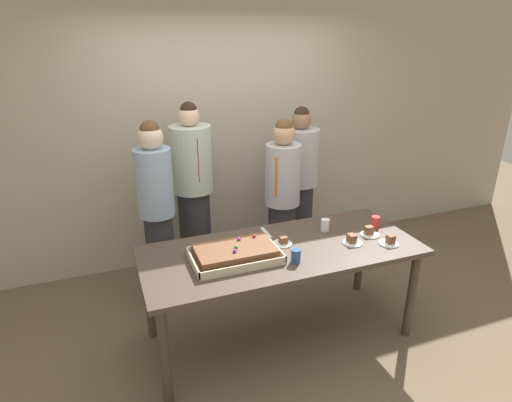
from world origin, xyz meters
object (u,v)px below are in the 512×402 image
(person_far_right_suit, at_px, (193,193))
(drink_cup_middle, at_px, (325,225))
(plated_slice_far_right, at_px, (369,232))
(sheet_cake, at_px, (235,254))
(party_table, at_px, (282,259))
(person_serving_front, at_px, (157,211))
(plated_slice_near_right, at_px, (352,241))
(plated_slice_near_left, at_px, (390,242))
(person_green_shirt_behind, at_px, (299,186))
(person_striped_tie_right, at_px, (282,201))
(drink_cup_far_end, at_px, (375,222))
(cake_server_utensil, at_px, (266,233))
(plated_slice_far_left, at_px, (283,242))
(drink_cup_nearest, at_px, (296,256))

(person_far_right_suit, bearing_deg, drink_cup_middle, 40.02)
(plated_slice_far_right, bearing_deg, sheet_cake, 179.53)
(party_table, height_order, person_serving_front, person_serving_front)
(plated_slice_near_right, bearing_deg, plated_slice_near_left, -23.55)
(person_green_shirt_behind, relative_size, person_striped_tie_right, 1.02)
(sheet_cake, distance_m, plated_slice_near_right, 0.92)
(plated_slice_near_left, relative_size, plated_slice_far_right, 1.00)
(person_serving_front, relative_size, person_far_right_suit, 0.95)
(party_table, distance_m, drink_cup_far_end, 0.88)
(drink_cup_middle, bearing_deg, cake_server_utensil, 164.79)
(party_table, distance_m, plated_slice_far_left, 0.13)
(person_far_right_suit, bearing_deg, sheet_cake, 0.01)
(plated_slice_far_right, xyz_separation_m, drink_cup_far_end, (0.13, 0.10, 0.03))
(party_table, height_order, sheet_cake, sheet_cake)
(drink_cup_far_end, bearing_deg, plated_slice_near_left, -104.09)
(sheet_cake, xyz_separation_m, person_far_right_suit, (-0.03, 1.17, 0.06))
(plated_slice_far_right, xyz_separation_m, person_green_shirt_behind, (-0.07, 1.13, 0.03))
(drink_cup_far_end, relative_size, cake_server_utensil, 0.50)
(drink_cup_far_end, bearing_deg, party_table, -175.88)
(sheet_cake, height_order, person_striped_tie_right, person_striped_tie_right)
(person_far_right_suit, bearing_deg, drink_cup_far_end, 48.54)
(person_striped_tie_right, bearing_deg, drink_cup_nearest, 23.01)
(plated_slice_far_left, xyz_separation_m, plated_slice_far_right, (0.71, -0.10, 0.00))
(sheet_cake, xyz_separation_m, plated_slice_far_left, (0.41, 0.09, -0.03))
(sheet_cake, relative_size, person_striped_tie_right, 0.39)
(person_striped_tie_right, bearing_deg, cake_server_utensil, 5.57)
(drink_cup_far_end, distance_m, person_serving_front, 1.84)
(plated_slice_far_left, xyz_separation_m, drink_cup_nearest, (-0.03, -0.28, 0.03))
(plated_slice_near_right, bearing_deg, drink_cup_nearest, -168.69)
(plated_slice_far_right, height_order, drink_cup_far_end, drink_cup_far_end)
(plated_slice_near_right, distance_m, plated_slice_far_right, 0.22)
(sheet_cake, height_order, person_far_right_suit, person_far_right_suit)
(plated_slice_far_left, bearing_deg, sheet_cake, -167.30)
(plated_slice_far_left, relative_size, plated_slice_far_right, 1.00)
(person_green_shirt_behind, height_order, person_far_right_suit, person_far_right_suit)
(party_table, xyz_separation_m, person_far_right_suit, (-0.41, 1.14, 0.19))
(person_green_shirt_behind, xyz_separation_m, person_striped_tie_right, (-0.33, -0.32, -0.00))
(plated_slice_near_right, relative_size, drink_cup_far_end, 1.50)
(plated_slice_near_left, xyz_separation_m, plated_slice_far_left, (-0.77, 0.29, -0.00))
(person_serving_front, bearing_deg, drink_cup_far_end, 39.57)
(drink_cup_middle, height_order, person_serving_front, person_serving_front)
(drink_cup_far_end, bearing_deg, person_far_right_suit, 140.00)
(plated_slice_near_right, relative_size, plated_slice_far_right, 1.00)
(cake_server_utensil, relative_size, person_green_shirt_behind, 0.12)
(plated_slice_far_right, distance_m, person_striped_tie_right, 0.91)
(person_serving_front, xyz_separation_m, person_green_shirt_behind, (1.46, 0.23, -0.03))
(drink_cup_nearest, distance_m, person_green_shirt_behind, 1.48)
(sheet_cake, height_order, plated_slice_near_left, sheet_cake)
(person_striped_tie_right, bearing_deg, plated_slice_far_left, 18.16)
(party_table, xyz_separation_m, plated_slice_far_right, (0.75, -0.04, 0.11))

